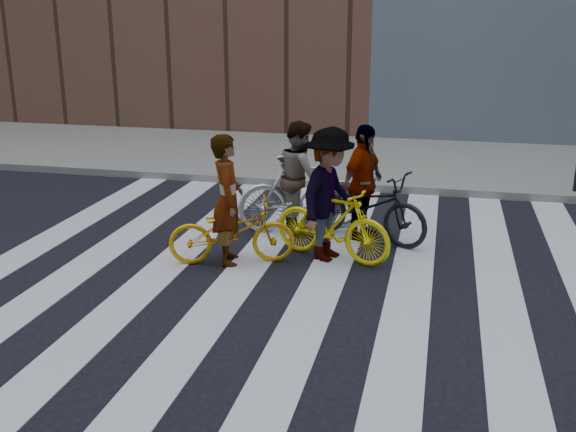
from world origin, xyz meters
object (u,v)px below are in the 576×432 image
(rider_rear, at_px, (363,183))
(bike_dark_rear, at_px, (365,205))
(rider_left, at_px, (228,200))
(rider_mid, at_px, (300,177))
(bike_silver_mid, at_px, (303,193))
(rider_right, at_px, (329,195))
(bike_yellow_right, at_px, (332,223))
(bike_yellow_left, at_px, (232,232))

(rider_rear, bearing_deg, bike_dark_rear, -66.73)
(rider_left, bearing_deg, rider_mid, -40.27)
(bike_dark_rear, bearing_deg, bike_silver_mid, 102.21)
(rider_mid, bearing_deg, rider_right, -174.23)
(bike_silver_mid, bearing_deg, bike_yellow_right, -174.23)
(bike_silver_mid, relative_size, rider_rear, 1.17)
(bike_yellow_right, bearing_deg, bike_silver_mid, 48.33)
(bike_yellow_left, xyz_separation_m, bike_yellow_right, (1.32, 0.45, 0.08))
(bike_yellow_right, height_order, rider_left, rider_left)
(bike_yellow_right, relative_size, rider_left, 0.98)
(rider_left, height_order, rider_mid, rider_left)
(rider_mid, bearing_deg, bike_dark_rear, -124.55)
(bike_silver_mid, bearing_deg, rider_left, 132.22)
(bike_yellow_left, height_order, rider_rear, rider_rear)
(rider_mid, xyz_separation_m, rider_right, (0.66, -1.16, 0.06))
(rider_right, bearing_deg, rider_mid, 48.33)
(bike_yellow_left, bearing_deg, rider_left, 71.99)
(bike_dark_rear, xyz_separation_m, rider_left, (-1.71, -1.41, 0.36))
(bike_yellow_left, relative_size, rider_left, 0.96)
(rider_mid, xyz_separation_m, rider_rear, (1.01, -0.20, 0.01))
(bike_dark_rear, height_order, rider_rear, rider_rear)
(bike_yellow_right, height_order, rider_mid, rider_mid)
(bike_silver_mid, bearing_deg, rider_rear, -125.62)
(rider_left, bearing_deg, rider_rear, -67.71)
(rider_left, distance_m, rider_right, 1.40)
(rider_mid, bearing_deg, bike_yellow_right, -172.40)
(bike_yellow_left, bearing_deg, bike_dark_rear, -67.71)
(bike_silver_mid, xyz_separation_m, rider_mid, (-0.05, 0.00, 0.25))
(rider_mid, bearing_deg, bike_yellow_left, 135.27)
(bike_yellow_right, height_order, rider_right, rider_right)
(rider_mid, bearing_deg, rider_left, 133.73)
(bike_silver_mid, bearing_deg, bike_yellow_left, 133.73)
(bike_yellow_left, xyz_separation_m, bike_silver_mid, (0.66, 1.61, 0.17))
(bike_silver_mid, xyz_separation_m, rider_rear, (0.96, -0.20, 0.26))
(bike_yellow_left, bearing_deg, rider_mid, -38.73)
(rider_mid, height_order, rider_rear, rider_rear)
(bike_dark_rear, bearing_deg, rider_left, 152.73)
(rider_right, distance_m, rider_rear, 1.02)
(bike_yellow_left, height_order, bike_yellow_right, bike_yellow_right)
(bike_yellow_left, relative_size, bike_yellow_right, 0.97)
(rider_mid, distance_m, rider_right, 1.33)
(rider_left, xyz_separation_m, rider_mid, (0.66, 1.61, -0.03))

